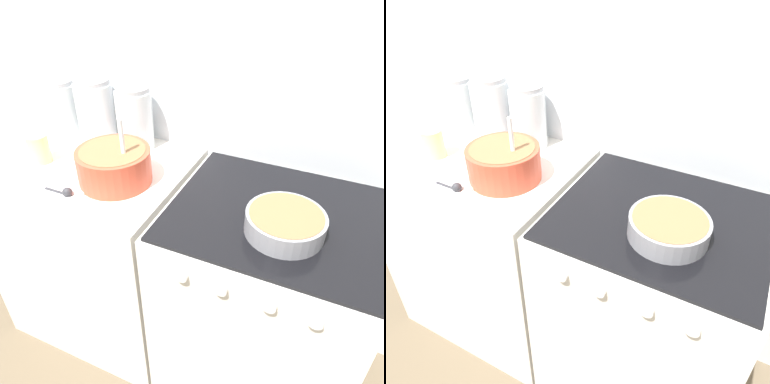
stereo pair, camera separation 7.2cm
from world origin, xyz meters
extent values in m
cube|color=silver|center=(0.00, 0.65, 1.20)|extent=(4.59, 0.05, 2.40)
cube|color=silver|center=(-0.40, 0.31, 0.46)|extent=(0.80, 0.63, 0.92)
cube|color=white|center=(0.38, 0.31, 0.46)|extent=(0.72, 0.63, 0.91)
cube|color=black|center=(0.38, 0.31, 0.92)|extent=(0.69, 0.60, 0.01)
cylinder|color=white|center=(0.18, -0.01, 0.84)|extent=(0.04, 0.02, 0.04)
cylinder|color=white|center=(0.30, -0.01, 0.84)|extent=(0.04, 0.02, 0.04)
cylinder|color=white|center=(0.45, -0.01, 0.84)|extent=(0.04, 0.02, 0.04)
cylinder|color=white|center=(0.57, -0.01, 0.84)|extent=(0.04, 0.02, 0.04)
cylinder|color=#D84C33|center=(-0.22, 0.26, 0.99)|extent=(0.27, 0.27, 0.13)
cylinder|color=#8C603D|center=(-0.22, 0.26, 1.02)|extent=(0.24, 0.24, 0.07)
cylinder|color=white|center=(-0.17, 0.26, 1.06)|extent=(0.02, 0.02, 0.24)
cylinder|color=gray|center=(0.42, 0.22, 0.96)|extent=(0.25, 0.25, 0.07)
cylinder|color=#8C603D|center=(0.42, 0.22, 0.96)|extent=(0.23, 0.23, 0.06)
cylinder|color=silver|center=(-0.68, 0.52, 1.03)|extent=(0.17, 0.17, 0.22)
cylinder|color=red|center=(-0.68, 0.52, 0.99)|extent=(0.15, 0.15, 0.13)
cylinder|color=#B2B2B7|center=(-0.68, 0.52, 1.15)|extent=(0.15, 0.15, 0.02)
cylinder|color=silver|center=(-0.49, 0.52, 1.05)|extent=(0.16, 0.16, 0.25)
cylinder|color=olive|center=(-0.49, 0.52, 1.00)|extent=(0.14, 0.14, 0.15)
cylinder|color=#B2B2B7|center=(-0.49, 0.52, 1.18)|extent=(0.15, 0.15, 0.02)
cylinder|color=silver|center=(-0.29, 0.52, 1.05)|extent=(0.15, 0.15, 0.25)
cylinder|color=white|center=(-0.29, 0.52, 1.00)|extent=(0.13, 0.13, 0.15)
cylinder|color=#B2B2B7|center=(-0.29, 0.52, 1.18)|extent=(0.14, 0.14, 0.02)
cylinder|color=beige|center=(-0.58, 0.25, 0.98)|extent=(0.08, 0.08, 0.12)
cube|color=white|center=(-0.38, 0.18, 0.93)|extent=(0.26, 0.30, 0.01)
cylinder|color=#333338|center=(-0.37, 0.10, 0.93)|extent=(0.09, 0.01, 0.01)
sphere|color=#333338|center=(-0.32, 0.10, 0.94)|extent=(0.04, 0.04, 0.04)
camera|label=1|loc=(0.53, -0.71, 1.70)|focal=35.00mm
camera|label=2|loc=(0.59, -0.67, 1.70)|focal=35.00mm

